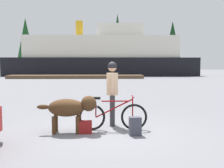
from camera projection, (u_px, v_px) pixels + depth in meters
ground_plane at (106, 132)px, 6.92m from camera, size 160.00×160.00×0.00m
bicycle at (112, 116)px, 7.07m from camera, size 1.79×0.44×0.90m
person_cyclist at (112, 87)px, 7.55m from camera, size 0.32×0.53×1.79m
dog at (71, 108)px, 6.78m from camera, size 1.49×0.52×0.94m
backpack at (135, 126)px, 6.56m from camera, size 0.30×0.23×0.45m
handbag_pannier at (85, 127)px, 6.75m from camera, size 0.33×0.20×0.32m
dock_pier at (76, 77)px, 33.00m from camera, size 16.26×2.38×0.40m
ferry_boat at (102, 57)px, 41.60m from camera, size 28.02×7.66×8.26m
sailboat_moored at (137, 71)px, 47.88m from camera, size 6.44×1.80×9.18m
pine_tree_far_left at (26, 38)px, 59.79m from camera, size 3.52×3.52×11.89m
pine_tree_center at (117, 37)px, 60.48m from camera, size 3.07×3.07×12.87m
pine_tree_far_right at (172, 41)px, 60.92m from camera, size 3.89×3.89×11.32m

